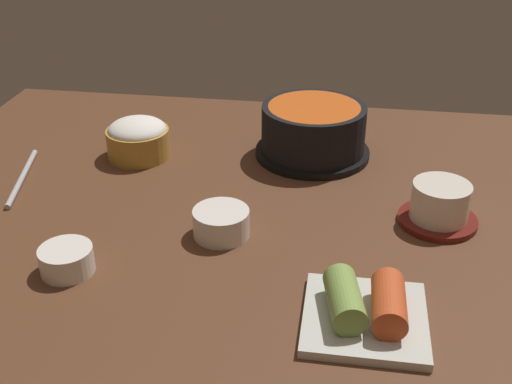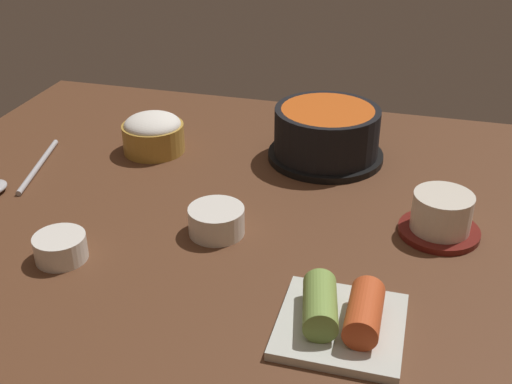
{
  "view_description": "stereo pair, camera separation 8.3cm",
  "coord_description": "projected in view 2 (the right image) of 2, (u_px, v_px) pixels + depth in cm",
  "views": [
    {
      "loc": [
        13.13,
        -74.26,
        45.4
      ],
      "look_at": [
        2.0,
        -2.0,
        5.0
      ],
      "focal_mm": 45.25,
      "sensor_mm": 36.0,
      "label": 1
    },
    {
      "loc": [
        21.29,
        -72.52,
        45.4
      ],
      "look_at": [
        2.0,
        -2.0,
        5.0
      ],
      "focal_mm": 45.25,
      "sensor_mm": 36.0,
      "label": 2
    }
  ],
  "objects": [
    {
      "name": "side_bowl_near",
      "position": [
        60.0,
        247.0,
        0.75
      ],
      "size": [
        6.1,
        6.1,
        3.04
      ],
      "color": "white",
      "rests_on": "dining_table"
    },
    {
      "name": "rice_bowl",
      "position": [
        153.0,
        133.0,
        1.0
      ],
      "size": [
        9.58,
        9.58,
        6.09
      ],
      "color": "#B78C38",
      "rests_on": "dining_table"
    },
    {
      "name": "tea_cup_with_saucer",
      "position": [
        441.0,
        216.0,
        0.79
      ],
      "size": [
        10.03,
        10.03,
        5.55
      ],
      "color": "maroon",
      "rests_on": "dining_table"
    },
    {
      "name": "spoon",
      "position": [
        9.0,
        180.0,
        0.92
      ],
      "size": [
        6.24,
        19.09,
        1.35
      ],
      "color": "#B7B7BC",
      "rests_on": "dining_table"
    },
    {
      "name": "dining_table",
      "position": [
        246.0,
        209.0,
        0.88
      ],
      "size": [
        100.0,
        76.0,
        2.0
      ],
      "primitive_type": "cube",
      "color": "#56331E",
      "rests_on": "ground"
    },
    {
      "name": "banchan_cup_center",
      "position": [
        216.0,
        220.0,
        0.8
      ],
      "size": [
        7.0,
        7.0,
        3.47
      ],
      "color": "white",
      "rests_on": "dining_table"
    },
    {
      "name": "stone_pot",
      "position": [
        326.0,
        133.0,
        0.97
      ],
      "size": [
        17.6,
        17.6,
        8.06
      ],
      "color": "black",
      "rests_on": "dining_table"
    },
    {
      "name": "kimchi_plate",
      "position": [
        341.0,
        317.0,
        0.64
      ],
      "size": [
        12.5,
        12.5,
        4.46
      ],
      "color": "silver",
      "rests_on": "dining_table"
    }
  ]
}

